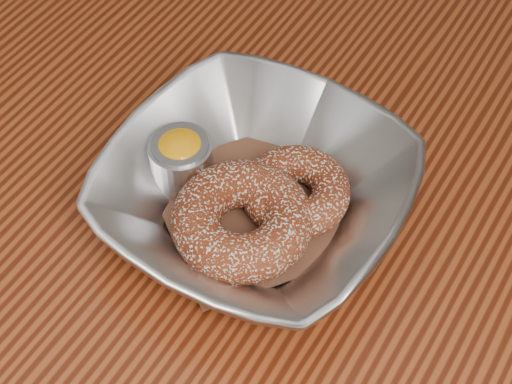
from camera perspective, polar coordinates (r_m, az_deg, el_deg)
The scene contains 6 objects.
table at distance 0.77m, azimuth -7.33°, elevation -1.90°, with size 1.20×0.80×0.75m.
serving_bowl at distance 0.62m, azimuth 0.00°, elevation -0.06°, with size 0.24×0.24×0.06m, color #B6B8BD.
parchment at distance 0.63m, azimuth 0.00°, elevation -1.15°, with size 0.14×0.14×0.00m, color brown.
donut_back at distance 0.62m, azimuth 2.90°, elevation 0.06°, with size 0.09×0.09×0.03m, color maroon.
donut_front at distance 0.60m, azimuth -1.03°, elevation -2.06°, with size 0.11×0.11×0.04m, color maroon.
ramekin at distance 0.64m, azimuth -5.44°, elevation 2.40°, with size 0.05×0.05×0.05m.
Camera 1 is at (0.31, -0.32, 1.27)m, focal length 55.00 mm.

